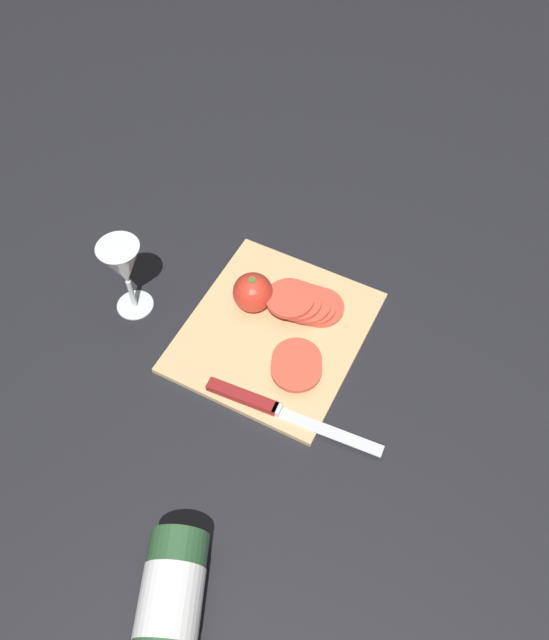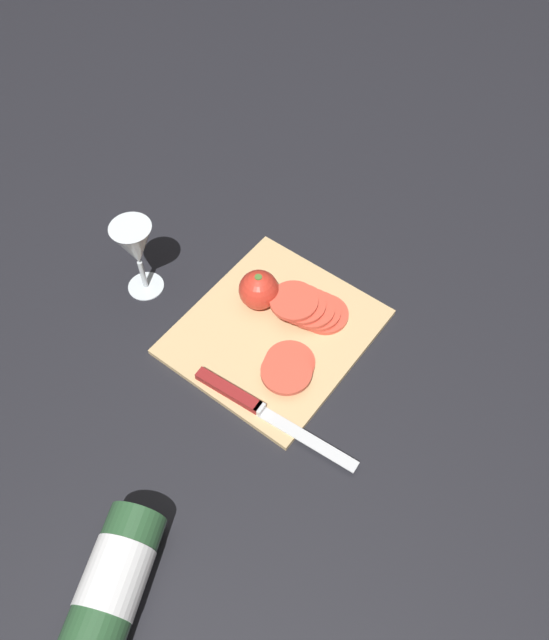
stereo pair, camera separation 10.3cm
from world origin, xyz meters
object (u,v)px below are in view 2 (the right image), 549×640
object	(u,v)px
whole_tomato	(259,290)
tomato_slice_stack_far	(309,308)
wine_glass	(135,248)
knife	(243,399)
wine_bottle	(107,600)
tomato_slice_stack_near	(288,367)

from	to	relation	value
whole_tomato	tomato_slice_stack_far	world-z (taller)	whole_tomato
whole_tomato	tomato_slice_stack_far	xyz separation A→B (m)	(0.03, -0.08, -0.02)
wine_glass	tomato_slice_stack_far	bearing A→B (deg)	-65.96
knife	tomato_slice_stack_far	size ratio (longest dim) A/B	2.26
wine_bottle	knife	xyz separation A→B (m)	(0.34, 0.05, -0.02)
wine_bottle	whole_tomato	world-z (taller)	same
wine_glass	tomato_slice_stack_near	bearing A→B (deg)	-88.30
wine_glass	knife	distance (m)	0.31
whole_tomato	tomato_slice_stack_near	bearing A→B (deg)	-123.44
wine_bottle	whole_tomato	xyz separation A→B (m)	(0.50, 0.15, 0.01)
whole_tomato	tomato_slice_stack_far	size ratio (longest dim) A/B	0.55
whole_tomato	tomato_slice_stack_near	size ratio (longest dim) A/B	0.66
wine_bottle	wine_glass	xyz separation A→B (m)	(0.41, 0.34, 0.07)
wine_glass	tomato_slice_stack_far	world-z (taller)	wine_glass
wine_glass	tomato_slice_stack_near	distance (m)	0.32
tomato_slice_stack_near	wine_glass	bearing A→B (deg)	91.70
wine_glass	knife	size ratio (longest dim) A/B	0.53
wine_bottle	whole_tomato	size ratio (longest dim) A/B	4.65
wine_glass	tomato_slice_stack_far	xyz separation A→B (m)	(0.12, -0.27, -0.08)
knife	wine_bottle	bearing A→B (deg)	-85.85
wine_glass	tomato_slice_stack_near	xyz separation A→B (m)	(0.01, -0.31, -0.08)
wine_bottle	tomato_slice_stack_far	size ratio (longest dim) A/B	2.55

